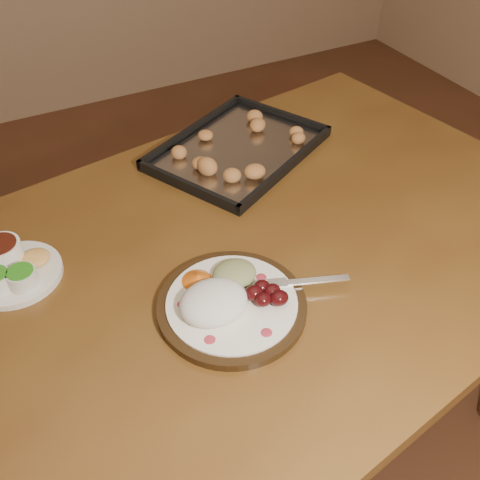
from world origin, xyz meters
TOP-DOWN VIEW (x-y plane):
  - ground at (0.00, 0.00)m, footprint 4.00×4.00m
  - dining_table at (-0.23, -0.19)m, footprint 1.63×1.14m
  - dinner_plate at (-0.29, -0.31)m, footprint 0.34×0.26m
  - condiment_saucer at (-0.61, -0.06)m, footprint 0.17×0.17m
  - baking_tray at (-0.05, 0.12)m, footprint 0.49×0.44m

SIDE VIEW (x-z plane):
  - ground at x=0.00m, z-range 0.00..0.00m
  - dining_table at x=-0.23m, z-range 0.28..1.03m
  - baking_tray at x=-0.05m, z-range 0.74..0.78m
  - dinner_plate at x=-0.29m, z-range 0.74..0.80m
  - condiment_saucer at x=-0.61m, z-range 0.74..0.80m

